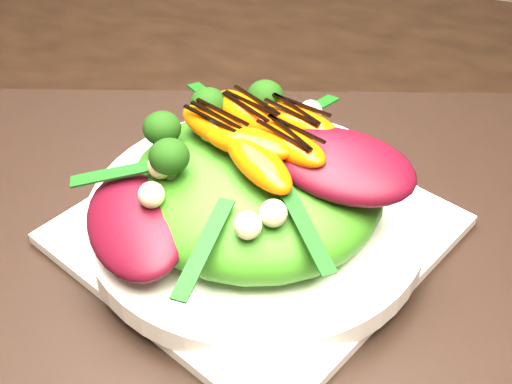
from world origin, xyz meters
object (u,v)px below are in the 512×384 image
(placemat, at_px, (256,236))
(salad_bowl, at_px, (256,216))
(lettuce_mound, at_px, (256,187))
(orange_segment, at_px, (242,117))
(plate_base, at_px, (256,230))
(dining_table, at_px, (493,262))

(placemat, relative_size, salad_bowl, 2.11)
(placemat, distance_m, lettuce_mound, 0.05)
(orange_segment, bearing_deg, lettuce_mound, -52.87)
(placemat, bearing_deg, orange_segment, 127.13)
(plate_base, bearing_deg, placemat, 90.00)
(dining_table, xyz_separation_m, lettuce_mound, (-0.18, -0.06, 0.07))
(dining_table, height_order, salad_bowl, dining_table)
(dining_table, distance_m, placemat, 0.19)
(placemat, height_order, plate_base, plate_base)
(dining_table, relative_size, lettuce_mound, 8.42)
(dining_table, height_order, plate_base, dining_table)
(orange_segment, bearing_deg, salad_bowl, -52.87)
(dining_table, bearing_deg, lettuce_mound, -161.87)
(dining_table, relative_size, salad_bowl, 6.15)
(salad_bowl, distance_m, lettuce_mound, 0.03)
(placemat, height_order, salad_bowl, salad_bowl)
(placemat, bearing_deg, salad_bowl, -153.43)
(lettuce_mound, bearing_deg, placemat, 0.00)
(dining_table, xyz_separation_m, plate_base, (-0.18, -0.06, 0.03))
(plate_base, relative_size, salad_bowl, 0.95)
(placemat, bearing_deg, plate_base, -90.00)
(placemat, distance_m, plate_base, 0.01)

